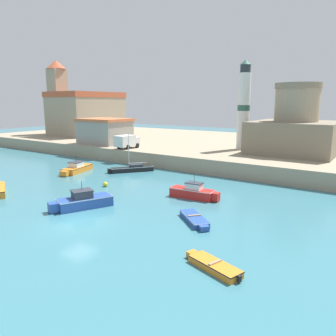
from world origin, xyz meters
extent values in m
plane|color=teal|center=(0.00, 0.00, 0.00)|extent=(200.00, 200.00, 0.00)
cube|color=gray|center=(0.00, 41.95, 1.06)|extent=(120.00, 40.00, 2.12)
cube|color=red|center=(3.86, 11.55, 0.48)|extent=(4.64, 1.82, 0.96)
cube|color=red|center=(6.45, 11.76, 0.48)|extent=(0.72, 0.85, 0.81)
cube|color=white|center=(3.86, 11.55, 0.92)|extent=(4.69, 1.84, 0.07)
cube|color=silver|center=(4.09, 11.57, 1.26)|extent=(1.67, 1.22, 0.60)
cube|color=#2D333D|center=(4.09, 11.57, 1.60)|extent=(1.81, 1.30, 0.08)
cylinder|color=black|center=(4.09, 11.57, 2.09)|extent=(0.04, 0.04, 0.90)
cube|color=#284C9E|center=(7.46, 5.78, 0.23)|extent=(3.70, 3.38, 0.46)
cube|color=#284C9E|center=(9.12, 4.40, 0.23)|extent=(0.90, 0.92, 0.39)
cube|color=white|center=(7.46, 5.78, 0.42)|extent=(3.74, 3.42, 0.07)
cube|color=#997F5B|center=(7.46, 5.78, 0.50)|extent=(0.86, 0.98, 0.08)
cube|color=orange|center=(12.47, -0.45, 0.21)|extent=(3.59, 2.11, 0.43)
cube|color=orange|center=(10.60, 0.14, 0.21)|extent=(0.67, 0.75, 0.37)
cube|color=black|center=(12.47, -0.45, 0.39)|extent=(3.62, 2.13, 0.07)
cube|color=#997F5B|center=(12.47, -0.45, 0.47)|extent=(0.48, 0.98, 0.08)
cube|color=black|center=(14.20, -1.01, 0.26)|extent=(0.25, 0.25, 0.36)
cube|color=black|center=(-9.65, 17.91, 0.34)|extent=(4.48, 5.43, 0.68)
cube|color=black|center=(-11.59, 15.33, 0.34)|extent=(0.79, 0.77, 0.58)
cube|color=white|center=(-9.65, 17.91, 0.64)|extent=(4.52, 5.49, 0.07)
cylinder|color=silver|center=(-9.92, 17.55, 2.98)|extent=(0.10, 0.10, 4.60)
cylinder|color=silver|center=(-9.20, 18.50, 1.23)|extent=(1.68, 2.19, 0.08)
cube|color=#333842|center=(-9.29, 18.39, 0.86)|extent=(1.70, 1.90, 0.36)
cube|color=#284C9E|center=(-2.75, 3.19, 0.48)|extent=(3.69, 5.21, 0.96)
cube|color=#284C9E|center=(-3.93, 0.59, 0.48)|extent=(1.27, 1.18, 0.82)
cube|color=white|center=(-2.75, 3.19, 0.92)|extent=(3.73, 5.26, 0.07)
cube|color=#333842|center=(-2.85, 2.97, 1.29)|extent=(1.97, 2.13, 0.65)
cube|color=#2D333D|center=(-2.85, 2.97, 1.65)|extent=(2.11, 2.30, 0.08)
cylinder|color=black|center=(-2.85, 2.97, 2.14)|extent=(0.04, 0.04, 0.90)
cube|color=orange|center=(-15.92, 13.42, 0.39)|extent=(3.24, 5.40, 0.79)
cube|color=orange|center=(-15.09, 10.58, 0.39)|extent=(1.24, 1.11, 0.67)
cube|color=black|center=(-15.92, 13.42, 0.75)|extent=(3.27, 5.45, 0.07)
cube|color=silver|center=(-15.85, 13.18, 1.12)|extent=(1.86, 2.10, 0.65)
cube|color=#2D333D|center=(-15.85, 13.18, 1.48)|extent=(1.99, 2.27, 0.08)
cylinder|color=black|center=(-15.85, 13.18, 1.97)|extent=(0.04, 0.04, 0.90)
cube|color=orange|center=(-16.40, 2.51, 0.37)|extent=(0.79, 0.84, 0.62)
sphere|color=yellow|center=(-6.73, 9.74, 0.29)|extent=(0.57, 0.57, 0.57)
cube|color=gray|center=(-40.00, 37.02, 6.45)|extent=(10.95, 15.35, 8.67)
cube|color=#B25133|center=(-40.00, 37.02, 11.39)|extent=(11.17, 15.66, 1.20)
cube|color=gray|center=(-47.22, 34.71, 9.77)|extent=(3.49, 3.49, 15.31)
cone|color=#B25133|center=(-47.22, 34.71, 18.43)|extent=(4.54, 4.54, 2.00)
cube|color=gray|center=(8.00, 34.68, 4.48)|extent=(11.92, 11.92, 4.72)
cylinder|color=gray|center=(8.00, 34.68, 6.86)|extent=(6.27, 6.27, 9.48)
cylinder|color=gray|center=(8.00, 34.68, 12.00)|extent=(6.58, 6.58, 0.80)
cylinder|color=silver|center=(0.00, 34.15, 8.15)|extent=(1.90, 1.90, 12.06)
cylinder|color=#2D5647|center=(0.00, 34.15, 8.75)|extent=(1.96, 1.96, 0.90)
cylinder|color=#262D33|center=(0.00, 34.15, 14.78)|extent=(1.61, 1.61, 1.20)
cone|color=#2D5647|center=(0.00, 34.15, 15.78)|extent=(1.80, 1.80, 0.80)
cube|color=gray|center=(-24.00, 26.97, 4.17)|extent=(8.32, 6.72, 4.11)
cube|color=#C1663D|center=(-24.00, 26.97, 6.48)|extent=(8.73, 7.06, 0.50)
cube|color=silver|center=(-16.02, 23.53, 3.42)|extent=(2.16, 3.24, 1.80)
cube|color=silver|center=(-15.98, 25.58, 3.22)|extent=(2.03, 1.34, 1.40)
cube|color=#334756|center=(-15.97, 26.03, 3.42)|extent=(1.80, 0.16, 0.70)
cylinder|color=black|center=(-16.93, 25.50, 2.52)|extent=(0.30, 0.81, 0.80)
cylinder|color=black|center=(-15.03, 25.46, 2.52)|extent=(0.30, 0.81, 0.80)
cylinder|color=black|center=(-16.98, 23.15, 2.52)|extent=(0.30, 0.81, 0.80)
cylinder|color=black|center=(-15.08, 23.11, 2.52)|extent=(0.30, 0.81, 0.80)
camera|label=1|loc=(20.19, -16.48, 9.59)|focal=35.00mm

